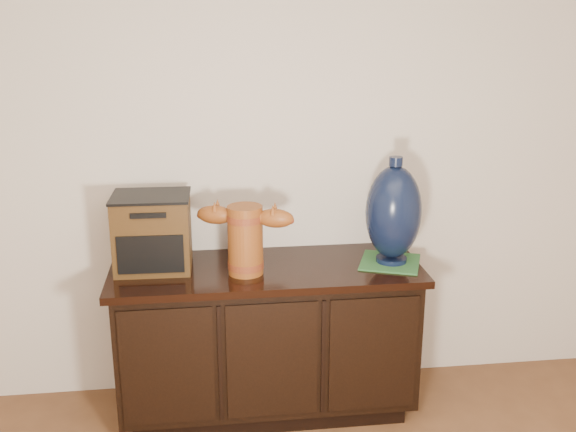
{
  "coord_description": "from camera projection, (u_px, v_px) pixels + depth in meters",
  "views": [
    {
      "loc": [
        -0.27,
        -0.72,
        1.91
      ],
      "look_at": [
        0.1,
        2.18,
        1.02
      ],
      "focal_mm": 42.0,
      "sensor_mm": 36.0,
      "label": 1
    }
  ],
  "objects": [
    {
      "name": "spray_can",
      "position": [
        238.0,
        235.0,
        3.34
      ],
      "size": [
        0.06,
        0.06,
        0.18
      ],
      "color": "#5B0F12",
      "rests_on": "sideboard"
    },
    {
      "name": "sideboard",
      "position": [
        267.0,
        338.0,
        3.28
      ],
      "size": [
        1.46,
        0.56,
        0.75
      ],
      "color": "black",
      "rests_on": "ground"
    },
    {
      "name": "green_mat",
      "position": [
        390.0,
        262.0,
        3.22
      ],
      "size": [
        0.35,
        0.35,
        0.01
      ],
      "primitive_type": "cube",
      "rotation": [
        0.0,
        0.0,
        -0.36
      ],
      "color": "#2A5F2C",
      "rests_on": "sideboard"
    },
    {
      "name": "tv_radio",
      "position": [
        153.0,
        232.0,
        3.11
      ],
      "size": [
        0.36,
        0.3,
        0.35
      ],
      "rotation": [
        0.0,
        0.0,
        -0.03
      ],
      "color": "#412910",
      "rests_on": "sideboard"
    },
    {
      "name": "terracotta_vessel",
      "position": [
        245.0,
        236.0,
        3.04
      ],
      "size": [
        0.45,
        0.22,
        0.32
      ],
      "rotation": [
        0.0,
        0.0,
        -0.32
      ],
      "color": "brown",
      "rests_on": "sideboard"
    },
    {
      "name": "lamp_base",
      "position": [
        393.0,
        213.0,
        3.15
      ],
      "size": [
        0.34,
        0.34,
        0.51
      ],
      "rotation": [
        0.0,
        0.0,
        -0.36
      ],
      "color": "black",
      "rests_on": "green_mat"
    }
  ]
}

